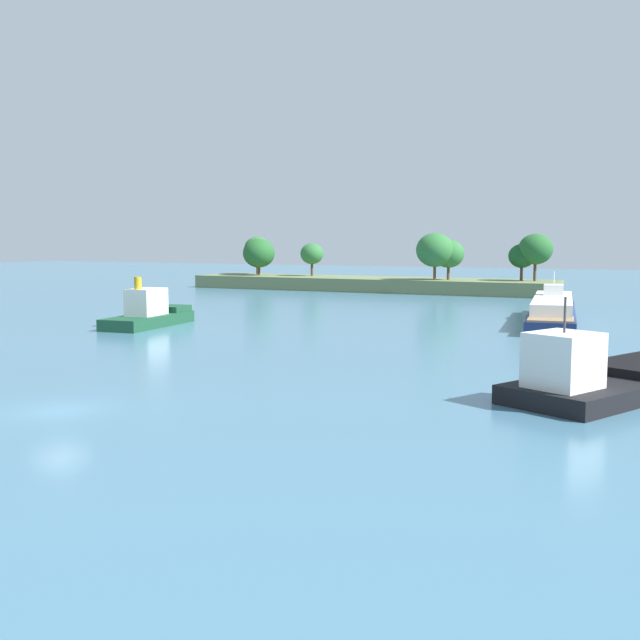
# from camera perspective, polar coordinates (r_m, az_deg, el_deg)

# --- Properties ---
(ground_plane) EXTENTS (400.00, 400.00, 0.00)m
(ground_plane) POSITION_cam_1_polar(r_m,az_deg,el_deg) (39.84, -19.01, -6.49)
(ground_plane) COLOR teal
(treeline_island) EXTENTS (61.20, 11.94, 9.49)m
(treeline_island) POSITION_cam_1_polar(r_m,az_deg,el_deg) (126.26, 4.07, 3.54)
(treeline_island) COLOR #66754C
(treeline_island) RESTS_ON ground
(tugboat) EXTENTS (5.07, 11.59, 4.92)m
(tugboat) POSITION_cam_1_polar(r_m,az_deg,el_deg) (76.07, -12.71, 0.49)
(tugboat) COLOR #19472D
(tugboat) RESTS_ON ground
(fishing_skiff) EXTENTS (4.07, 2.31, 1.05)m
(fishing_skiff) POSITION_cam_1_polar(r_m,az_deg,el_deg) (85.21, -11.71, 0.46)
(fishing_skiff) COLOR maroon
(fishing_skiff) RESTS_ON ground
(white_riverboat) EXTENTS (7.61, 25.88, 5.13)m
(white_riverboat) POSITION_cam_1_polar(r_m,az_deg,el_deg) (80.41, 17.09, 0.65)
(white_riverboat) COLOR navy
(white_riverboat) RESTS_ON ground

